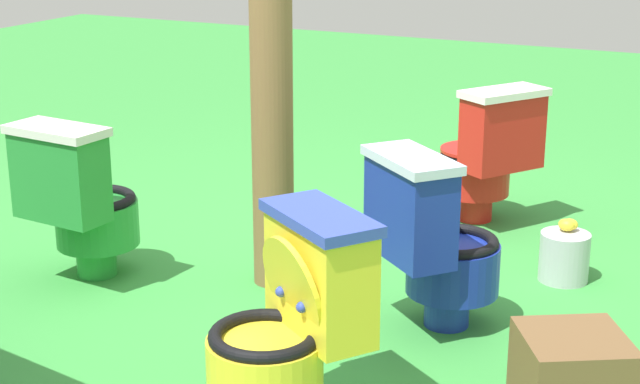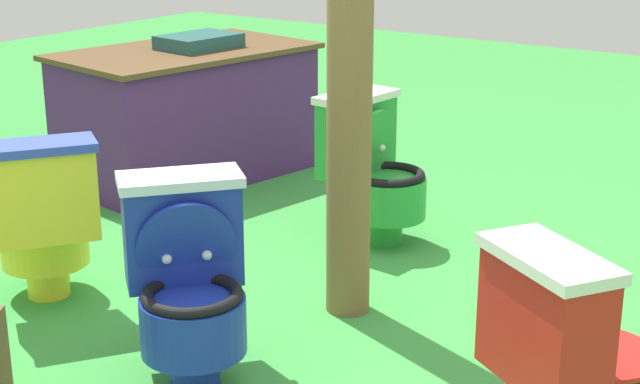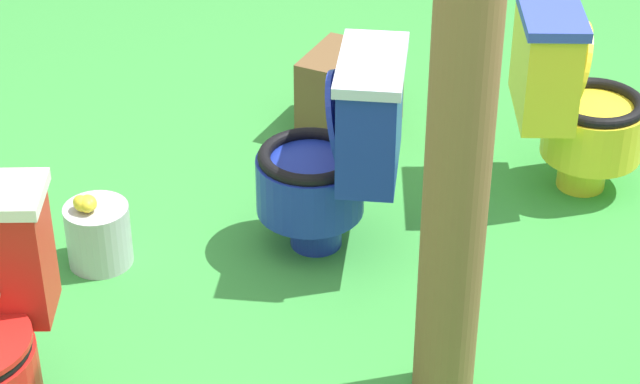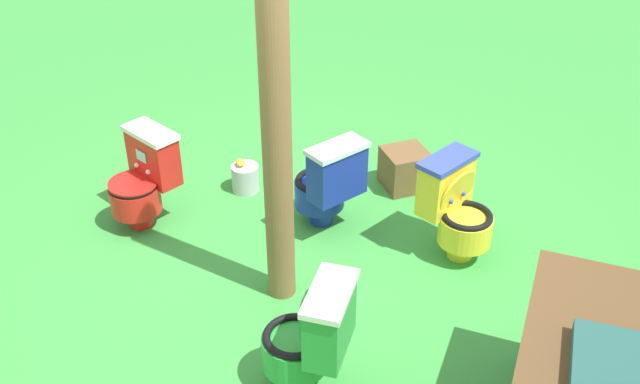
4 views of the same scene
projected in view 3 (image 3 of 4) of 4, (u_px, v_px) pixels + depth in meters
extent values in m
plane|color=green|center=(387.00, 358.00, 3.72)|extent=(14.00, 14.00, 0.00)
cylinder|color=#192D9E|center=(316.00, 226.00, 4.20)|extent=(0.25, 0.25, 0.14)
cylinder|color=#192D9E|center=(310.00, 185.00, 4.11)|extent=(0.52, 0.52, 0.20)
torus|color=black|center=(310.00, 156.00, 4.05)|extent=(0.50, 0.50, 0.04)
cylinder|color=silver|center=(310.00, 170.00, 4.08)|extent=(0.34, 0.34, 0.01)
cube|color=#192D9E|center=(370.00, 120.00, 3.95)|extent=(0.44, 0.41, 0.37)
cube|color=silver|center=(372.00, 64.00, 3.84)|extent=(0.47, 0.44, 0.04)
cube|color=#8CE0E5|center=(340.00, 105.00, 3.94)|extent=(0.09, 0.08, 0.08)
cylinder|color=#192D9E|center=(340.00, 122.00, 3.97)|extent=(0.33, 0.29, 0.35)
sphere|color=silver|center=(336.00, 142.00, 3.93)|extent=(0.04, 0.04, 0.04)
sphere|color=silver|center=(341.00, 121.00, 4.05)|extent=(0.04, 0.04, 0.04)
cylinder|color=yellow|center=(582.00, 169.00, 4.52)|extent=(0.25, 0.25, 0.14)
cylinder|color=yellow|center=(593.00, 130.00, 4.43)|extent=(0.51, 0.51, 0.20)
torus|color=black|center=(597.00, 103.00, 4.37)|extent=(0.49, 0.49, 0.04)
cylinder|color=#3347B2|center=(595.00, 115.00, 4.40)|extent=(0.33, 0.33, 0.01)
cube|color=yellow|center=(546.00, 64.00, 4.29)|extent=(0.45, 0.39, 0.37)
cube|color=#3347B2|center=(551.00, 12.00, 4.18)|extent=(0.48, 0.42, 0.04)
cube|color=#8CE0E5|center=(576.00, 52.00, 4.26)|extent=(0.10, 0.07, 0.08)
cylinder|color=yellow|center=(573.00, 68.00, 4.30)|extent=(0.34, 0.27, 0.35)
sphere|color=#3347B2|center=(571.00, 68.00, 4.38)|extent=(0.04, 0.04, 0.04)
sphere|color=#3347B2|center=(577.00, 86.00, 4.26)|extent=(0.04, 0.04, 0.04)
cylinder|color=brown|center=(466.00, 47.00, 3.00)|extent=(0.18, 0.18, 2.24)
cube|color=brown|center=(350.00, 92.00, 4.85)|extent=(0.46, 0.46, 0.32)
cylinder|color=#B7B7BF|center=(99.00, 235.00, 4.09)|extent=(0.22, 0.22, 0.22)
ellipsoid|color=yellow|center=(86.00, 204.00, 3.99)|extent=(0.07, 0.05, 0.05)
ellipsoid|color=yellow|center=(81.00, 203.00, 4.00)|extent=(0.07, 0.05, 0.05)
ellipsoid|color=yellow|center=(89.00, 203.00, 4.00)|extent=(0.07, 0.05, 0.05)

